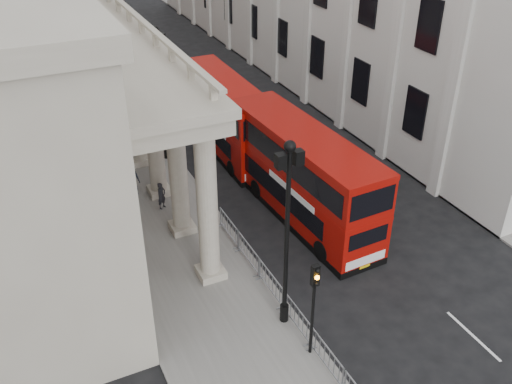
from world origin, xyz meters
TOP-DOWN VIEW (x-y plane):
  - sidewalk_west at (-3.00, 30.00)m, footprint 6.00×140.00m
  - sidewalk_east at (13.50, 30.00)m, footprint 3.00×140.00m
  - kerb at (-0.05, 30.00)m, footprint 0.20×140.00m
  - lamp_post_south at (-0.60, 4.00)m, footprint 1.05×0.44m
  - lamp_post_mid at (-0.60, 20.00)m, footprint 1.05×0.44m
  - lamp_post_north at (-0.60, 36.00)m, footprint 1.05×0.44m
  - traffic_light at (-0.50, 1.98)m, footprint 0.28×0.33m
  - crowd_barriers at (-0.35, 2.23)m, footprint 0.50×18.75m
  - bus_near at (4.02, 10.89)m, footprint 3.29×11.40m
  - bus_far at (3.51, 19.94)m, footprint 2.63×10.59m
  - pedestrian_a at (-2.60, 14.47)m, footprint 0.67×0.61m
  - pedestrian_b at (-3.83, 18.98)m, footprint 1.09×1.00m
  - pedestrian_c at (-3.68, 16.62)m, footprint 1.02×0.75m

SIDE VIEW (x-z plane):
  - sidewalk_west at x=-3.00m, z-range 0.00..0.12m
  - sidewalk_east at x=13.50m, z-range 0.00..0.12m
  - kerb at x=-0.05m, z-range 0.00..0.14m
  - crowd_barriers at x=-0.35m, z-range 0.12..1.22m
  - pedestrian_a at x=-2.60m, z-range 0.12..1.66m
  - pedestrian_b at x=-3.83m, z-range 0.12..1.93m
  - pedestrian_c at x=-3.68m, z-range 0.12..2.02m
  - bus_far at x=3.51m, z-range 0.10..4.67m
  - bus_near at x=4.02m, z-range 0.11..4.98m
  - traffic_light at x=-0.50m, z-range 0.96..5.26m
  - lamp_post_south at x=-0.60m, z-range 0.75..9.07m
  - lamp_post_mid at x=-0.60m, z-range 0.75..9.07m
  - lamp_post_north at x=-0.60m, z-range 0.75..9.07m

